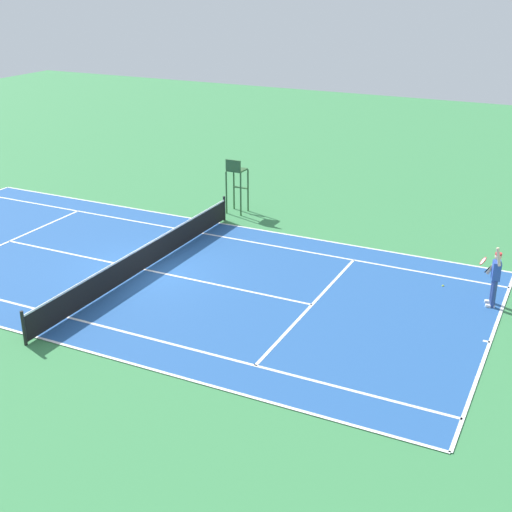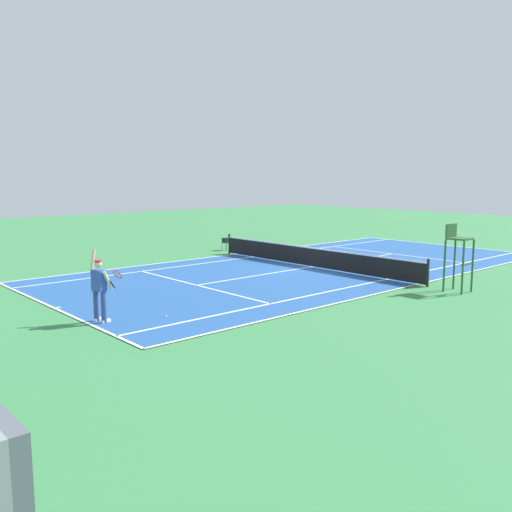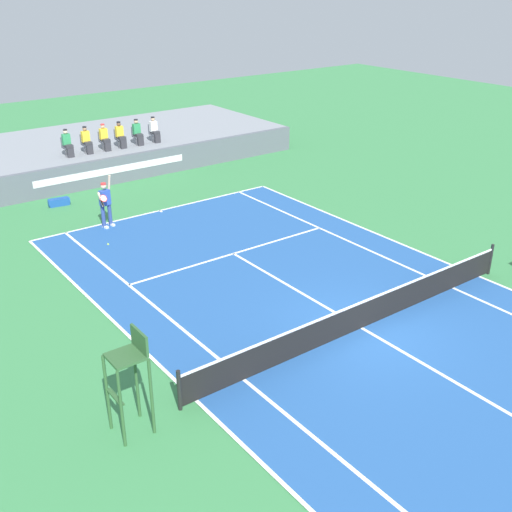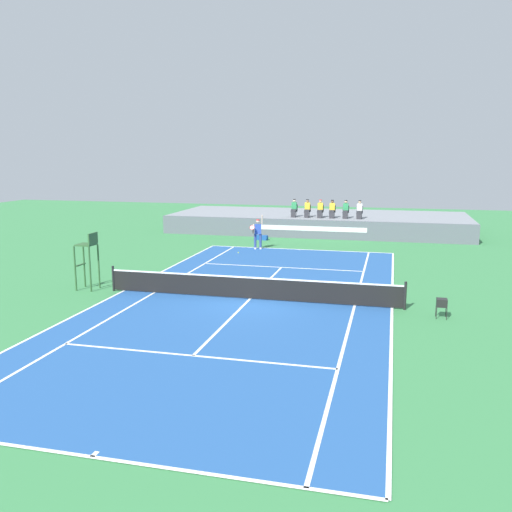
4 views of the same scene
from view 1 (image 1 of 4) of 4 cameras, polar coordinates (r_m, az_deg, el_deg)
The scene contains 6 objects.
ground_plane at distance 25.09m, azimuth -9.08°, elevation -1.15°, with size 80.00×80.00×0.00m, color #387F47.
court at distance 25.09m, azimuth -9.08°, elevation -1.13°, with size 11.08×23.88×0.03m.
net at distance 24.89m, azimuth -9.16°, elevation -0.05°, with size 11.98×0.10×1.07m.
tennis_player at distance 23.06m, azimuth 18.99°, elevation -1.63°, with size 0.74×0.75×2.08m.
tennis_ball at distance 24.33m, azimuth 15.07°, elevation -2.37°, with size 0.07×0.07×0.07m, color #D1E533.
umpire_chair at distance 30.26m, azimuth -1.62°, elevation 6.37°, with size 0.77×0.77×2.44m.
Camera 1 is at (18.66, 13.54, 9.90)m, focal length 48.81 mm.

